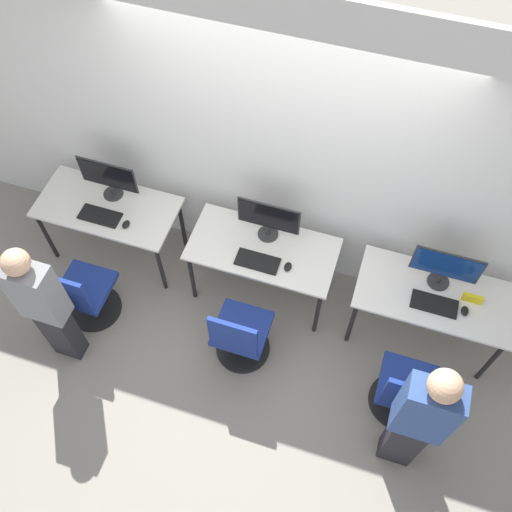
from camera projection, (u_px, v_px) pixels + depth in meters
The scene contains 20 objects.
ground_plane at pixel (252, 317), 5.24m from camera, with size 20.00×20.00×0.00m, color gray.
wall_back at pixel (280, 155), 4.45m from camera, with size 12.00×0.05×2.80m.
desk_left at pixel (108, 211), 5.12m from camera, with size 1.26×0.61×0.70m.
monitor_left at pixel (108, 177), 4.94m from camera, with size 0.53×0.18×0.40m.
keyboard_left at pixel (100, 216), 4.98m from camera, with size 0.37×0.17×0.02m.
mouse_left at pixel (126, 224), 4.92m from camera, with size 0.06×0.09×0.03m.
office_chair_left at pixel (84, 295), 4.97m from camera, with size 0.48×0.48×0.87m.
person_left at pixel (43, 304), 4.38m from camera, with size 0.36×0.20×1.54m.
desk_center at pixel (263, 253), 4.87m from camera, with size 1.26×0.61×0.70m.
monitor_center at pixel (269, 218), 4.70m from camera, with size 0.53×0.18×0.40m.
keyboard_center at pixel (257, 261), 4.73m from camera, with size 0.37×0.17×0.02m.
mouse_center at pixel (288, 267), 4.69m from camera, with size 0.06×0.09×0.03m.
office_chair_center at pixel (240, 337), 4.75m from camera, with size 0.48×0.48×0.87m.
desk_right at pixel (433, 299), 4.63m from camera, with size 1.26×0.61×0.70m.
monitor_right at pixel (446, 267), 4.44m from camera, with size 0.53×0.18×0.40m.
keyboard_right at pixel (434, 304), 4.51m from camera, with size 0.37×0.17×0.02m.
mouse_right at pixel (465, 311), 4.47m from camera, with size 0.06×0.09×0.03m.
office_chair_right at pixel (404, 393), 4.49m from camera, with size 0.48×0.48×0.87m.
person_right at pixel (419, 419), 3.85m from camera, with size 0.36×0.21×1.62m.
placard_right at pixel (473, 298), 4.50m from camera, with size 0.16×0.03×0.08m.
Camera 1 is at (0.77, -2.24, 4.71)m, focal length 40.00 mm.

